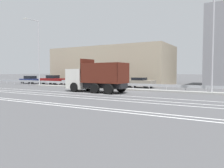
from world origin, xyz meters
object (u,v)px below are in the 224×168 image
(parked_car_3, at_px, (109,82))
(parked_car_0, at_px, (31,80))
(street_lamp_0, at_px, (38,50))
(street_lamp_1, at_px, (213,39))
(median_road_sign, at_px, (93,79))
(parked_car_1, at_px, (52,80))
(parked_car_2, at_px, (76,81))
(parked_car_4, at_px, (140,82))
(dump_truck, at_px, (90,80))

(parked_car_3, bearing_deg, parked_car_0, 90.26)
(street_lamp_0, height_order, street_lamp_1, street_lamp_0)
(median_road_sign, height_order, parked_car_3, median_road_sign)
(parked_car_1, bearing_deg, median_road_sign, -108.22)
(median_road_sign, height_order, parked_car_2, median_road_sign)
(median_road_sign, bearing_deg, street_lamp_1, 0.00)
(street_lamp_1, relative_size, parked_car_4, 2.40)
(street_lamp_0, xyz_separation_m, street_lamp_1, (24.62, 0.23, -0.14))
(dump_truck, height_order, median_road_sign, dump_truck)
(street_lamp_1, relative_size, parked_car_3, 2.30)
(parked_car_0, height_order, parked_car_2, parked_car_0)
(parked_car_4, bearing_deg, median_road_sign, -44.14)
(street_lamp_0, bearing_deg, dump_truck, -16.83)
(dump_truck, xyz_separation_m, median_road_sign, (-2.46, 4.04, -0.07))
(street_lamp_1, height_order, parked_car_1, street_lamp_1)
(dump_truck, relative_size, median_road_sign, 3.04)
(dump_truck, relative_size, street_lamp_1, 0.73)
(dump_truck, height_order, parked_car_4, dump_truck)
(parked_car_0, height_order, parked_car_1, parked_car_1)
(parked_car_0, distance_m, parked_car_4, 21.92)
(parked_car_0, xyz_separation_m, parked_car_2, (10.53, 0.47, -0.04))
(street_lamp_0, distance_m, parked_car_0, 9.43)
(median_road_sign, distance_m, parked_car_0, 17.47)
(parked_car_1, bearing_deg, street_lamp_0, -159.14)
(median_road_sign, bearing_deg, parked_car_4, 42.26)
(parked_car_1, height_order, parked_car_2, parked_car_1)
(median_road_sign, distance_m, street_lamp_1, 15.09)
(dump_truck, xyz_separation_m, parked_car_1, (-14.13, 8.31, -0.52))
(street_lamp_1, relative_size, parked_car_1, 2.20)
(median_road_sign, bearing_deg, parked_car_3, 88.80)
(street_lamp_1, relative_size, parked_car_0, 2.34)
(parked_car_2, xyz_separation_m, parked_car_4, (11.39, 0.01, 0.05))
(parked_car_0, xyz_separation_m, parked_car_1, (5.34, 0.29, 0.08))
(median_road_sign, relative_size, parked_car_3, 0.55)
(parked_car_4, bearing_deg, street_lamp_1, 68.65)
(parked_car_1, relative_size, parked_car_4, 1.09)
(dump_truck, xyz_separation_m, parked_car_2, (-8.93, 8.49, -0.63))
(parked_car_1, relative_size, parked_car_3, 1.04)
(dump_truck, distance_m, street_lamp_0, 13.82)
(dump_truck, distance_m, parked_car_4, 8.86)
(parked_car_2, height_order, parked_car_3, parked_car_2)
(median_road_sign, xyz_separation_m, parked_car_3, (0.09, 4.24, -0.60))
(street_lamp_0, height_order, parked_car_2, street_lamp_0)
(dump_truck, bearing_deg, median_road_sign, 34.99)
(street_lamp_1, height_order, parked_car_4, street_lamp_1)
(median_road_sign, relative_size, street_lamp_0, 0.24)
(dump_truck, distance_m, parked_car_1, 16.40)
(parked_car_1, relative_size, parked_car_2, 0.97)
(median_road_sign, height_order, parked_car_1, median_road_sign)
(parked_car_2, bearing_deg, parked_car_3, 84.93)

